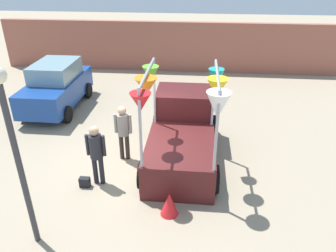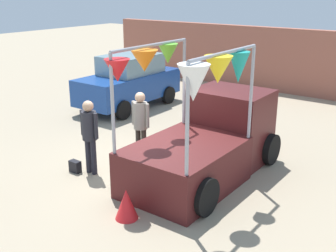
{
  "view_description": "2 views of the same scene",
  "coord_description": "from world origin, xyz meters",
  "px_view_note": "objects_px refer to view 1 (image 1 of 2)",
  "views": [
    {
      "loc": [
        1.71,
        -8.02,
        5.56
      ],
      "look_at": [
        0.94,
        -0.03,
        1.41
      ],
      "focal_mm": 35.0,
      "sensor_mm": 36.0,
      "label": 1
    },
    {
      "loc": [
        5.95,
        -7.12,
        4.18
      ],
      "look_at": [
        0.57,
        0.15,
        1.17
      ],
      "focal_mm": 45.0,
      "sensor_mm": 36.0,
      "label": 2
    }
  ],
  "objects_px": {
    "vendor_truck": "(183,130)",
    "person_customer": "(96,150)",
    "parked_car": "(57,86)",
    "handbag": "(85,182)",
    "person_vendor": "(123,128)",
    "street_lamp": "(13,138)",
    "folded_kite_bundle_crimson": "(169,204)"
  },
  "relations": [
    {
      "from": "vendor_truck",
      "to": "person_customer",
      "type": "height_order",
      "value": "vendor_truck"
    },
    {
      "from": "parked_car",
      "to": "vendor_truck",
      "type": "bearing_deg",
      "value": -31.21
    },
    {
      "from": "parked_car",
      "to": "handbag",
      "type": "xyz_separation_m",
      "value": [
        2.74,
        -5.04,
        -0.8
      ]
    },
    {
      "from": "parked_car",
      "to": "person_vendor",
      "type": "bearing_deg",
      "value": -45.22
    },
    {
      "from": "vendor_truck",
      "to": "parked_car",
      "type": "bearing_deg",
      "value": 148.79
    },
    {
      "from": "vendor_truck",
      "to": "parked_car",
      "type": "xyz_separation_m",
      "value": [
        -5.28,
        3.2,
        0.05
      ]
    },
    {
      "from": "handbag",
      "to": "street_lamp",
      "type": "height_order",
      "value": "street_lamp"
    },
    {
      "from": "person_vendor",
      "to": "folded_kite_bundle_crimson",
      "type": "height_order",
      "value": "person_vendor"
    },
    {
      "from": "parked_car",
      "to": "handbag",
      "type": "distance_m",
      "value": 5.8
    },
    {
      "from": "person_customer",
      "to": "handbag",
      "type": "xyz_separation_m",
      "value": [
        -0.35,
        -0.2,
        -0.93
      ]
    },
    {
      "from": "handbag",
      "to": "folded_kite_bundle_crimson",
      "type": "relative_size",
      "value": 0.47
    },
    {
      "from": "person_customer",
      "to": "street_lamp",
      "type": "distance_m",
      "value": 2.74
    },
    {
      "from": "folded_kite_bundle_crimson",
      "to": "vendor_truck",
      "type": "bearing_deg",
      "value": 86.59
    },
    {
      "from": "person_vendor",
      "to": "vendor_truck",
      "type": "bearing_deg",
      "value": 11.49
    },
    {
      "from": "person_customer",
      "to": "person_vendor",
      "type": "bearing_deg",
      "value": 71.23
    },
    {
      "from": "person_customer",
      "to": "street_lamp",
      "type": "relative_size",
      "value": 0.44
    },
    {
      "from": "vendor_truck",
      "to": "street_lamp",
      "type": "height_order",
      "value": "street_lamp"
    },
    {
      "from": "person_customer",
      "to": "vendor_truck",
      "type": "bearing_deg",
      "value": 36.9
    },
    {
      "from": "person_vendor",
      "to": "folded_kite_bundle_crimson",
      "type": "bearing_deg",
      "value": -55.64
    },
    {
      "from": "parked_car",
      "to": "handbag",
      "type": "bearing_deg",
      "value": -61.48
    },
    {
      "from": "person_vendor",
      "to": "street_lamp",
      "type": "bearing_deg",
      "value": -109.71
    },
    {
      "from": "vendor_truck",
      "to": "person_customer",
      "type": "relative_size",
      "value": 2.38
    },
    {
      "from": "street_lamp",
      "to": "folded_kite_bundle_crimson",
      "type": "distance_m",
      "value": 3.79
    },
    {
      "from": "street_lamp",
      "to": "handbag",
      "type": "bearing_deg",
      "value": 77.2
    },
    {
      "from": "parked_car",
      "to": "person_customer",
      "type": "height_order",
      "value": "parked_car"
    },
    {
      "from": "street_lamp",
      "to": "folded_kite_bundle_crimson",
      "type": "relative_size",
      "value": 6.58
    },
    {
      "from": "person_vendor",
      "to": "parked_car",
      "type": "bearing_deg",
      "value": 134.78
    },
    {
      "from": "person_customer",
      "to": "person_vendor",
      "type": "distance_m",
      "value": 1.36
    },
    {
      "from": "vendor_truck",
      "to": "parked_car",
      "type": "relative_size",
      "value": 1.04
    },
    {
      "from": "folded_kite_bundle_crimson",
      "to": "street_lamp",
      "type": "bearing_deg",
      "value": -158.69
    },
    {
      "from": "handbag",
      "to": "vendor_truck",
      "type": "bearing_deg",
      "value": 35.98
    },
    {
      "from": "parked_car",
      "to": "person_customer",
      "type": "relative_size",
      "value": 2.28
    }
  ]
}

